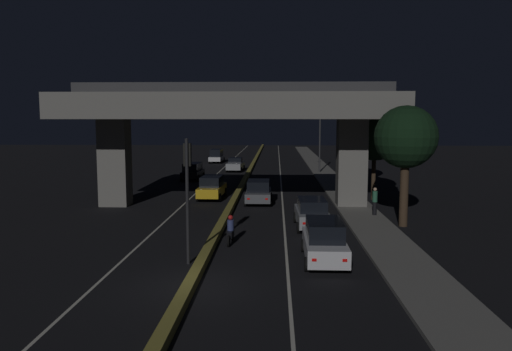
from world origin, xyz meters
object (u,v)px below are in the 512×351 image
object	(u,v)px
car_grey_third	(258,192)
motorcycle_black_filtering_near	(230,231)
pedestrian_on_sidewalk	(375,201)
car_silver_second	(312,213)
car_black_second_oncoming	(193,171)
street_lamp	(318,133)
car_taxi_yellow_lead_oncoming	(212,187)
car_white_lead	(324,241)
car_silver_third_oncoming	(235,165)
car_white_fourth_oncoming	(217,156)
traffic_light_left_of_median	(187,179)

from	to	relation	value
car_grey_third	motorcycle_black_filtering_near	bearing A→B (deg)	175.32
pedestrian_on_sidewalk	car_silver_second	bearing A→B (deg)	-142.01
car_black_second_oncoming	car_silver_second	bearing A→B (deg)	27.58
car_grey_third	car_black_second_oncoming	size ratio (longest dim) A/B	0.98
street_lamp	car_silver_second	xyz separation A→B (m)	(-2.59, -28.44, -3.67)
car_taxi_yellow_lead_oncoming	car_white_lead	bearing A→B (deg)	24.61
street_lamp	car_taxi_yellow_lead_oncoming	distance (m)	20.95
car_white_lead	pedestrian_on_sidewalk	distance (m)	10.65
street_lamp	car_silver_third_oncoming	size ratio (longest dim) A/B	1.68
car_white_lead	car_silver_second	distance (m)	6.64
street_lamp	car_white_lead	bearing A→B (deg)	-94.13
car_white_lead	car_white_fourth_oncoming	size ratio (longest dim) A/B	1.02
traffic_light_left_of_median	car_grey_third	distance (m)	15.67
car_white_fourth_oncoming	motorcycle_black_filtering_near	distance (m)	46.17
traffic_light_left_of_median	car_white_fourth_oncoming	bearing A→B (deg)	95.45
street_lamp	car_white_lead	world-z (taller)	street_lamp
car_taxi_yellow_lead_oncoming	pedestrian_on_sidewalk	bearing A→B (deg)	59.91
car_silver_second	car_black_second_oncoming	bearing A→B (deg)	23.80
car_grey_third	car_taxi_yellow_lead_oncoming	bearing A→B (deg)	60.69
car_white_lead	pedestrian_on_sidewalk	size ratio (longest dim) A/B	2.65
street_lamp	car_grey_third	distance (m)	21.49
car_black_second_oncoming	motorcycle_black_filtering_near	xyz separation A→B (m)	(6.17, -25.72, -0.31)
car_silver_second	pedestrian_on_sidewalk	distance (m)	5.22
car_white_lead	car_white_fourth_oncoming	distance (m)	49.76
motorcycle_black_filtering_near	car_grey_third	bearing A→B (deg)	-1.50
car_white_fourth_oncoming	pedestrian_on_sidewalk	bearing A→B (deg)	22.34
motorcycle_black_filtering_near	car_silver_second	bearing A→B (deg)	-45.36
car_white_lead	motorcycle_black_filtering_near	bearing A→B (deg)	56.31
traffic_light_left_of_median	car_black_second_oncoming	size ratio (longest dim) A/B	1.24
pedestrian_on_sidewalk	car_grey_third	bearing A→B (deg)	146.53
car_silver_second	car_grey_third	size ratio (longest dim) A/B	1.02
car_silver_second	pedestrian_on_sidewalk	bearing A→B (deg)	-53.53
car_taxi_yellow_lead_oncoming	car_grey_third	bearing A→B (deg)	62.80
pedestrian_on_sidewalk	car_white_fourth_oncoming	bearing A→B (deg)	110.46
traffic_light_left_of_median	car_silver_third_oncoming	xyz separation A→B (m)	(-1.11, 37.79, -2.81)
car_white_lead	car_grey_third	world-z (taller)	car_white_lead
traffic_light_left_of_median	pedestrian_on_sidewalk	world-z (taller)	traffic_light_left_of_median
street_lamp	car_taxi_yellow_lead_oncoming	size ratio (longest dim) A/B	1.65
car_white_lead	pedestrian_on_sidewalk	xyz separation A→B (m)	(4.05, 9.85, 0.12)
car_grey_third	car_taxi_yellow_lead_oncoming	size ratio (longest dim) A/B	0.89
street_lamp	motorcycle_black_filtering_near	distance (m)	33.13
motorcycle_black_filtering_near	car_silver_third_oncoming	bearing A→B (deg)	7.35
car_grey_third	car_white_fourth_oncoming	distance (m)	34.66
street_lamp	car_silver_third_oncoming	distance (m)	10.34
car_taxi_yellow_lead_oncoming	car_white_fourth_oncoming	bearing A→B (deg)	-171.81
car_white_fourth_oncoming	car_silver_second	bearing A→B (deg)	15.75
car_taxi_yellow_lead_oncoming	car_silver_third_oncoming	bearing A→B (deg)	-178.34
car_black_second_oncoming	car_taxi_yellow_lead_oncoming	bearing A→B (deg)	18.62
car_silver_second	car_silver_third_oncoming	bearing A→B (deg)	10.98
car_white_lead	car_taxi_yellow_lead_oncoming	world-z (taller)	car_white_lead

